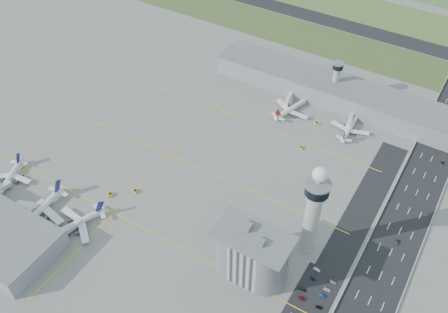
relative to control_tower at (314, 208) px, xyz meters
The scene contains 43 objects.
ground 80.47m from the control_tower, behind, with size 1000.00×1000.00×0.00m, color gray.
grass_strip_0 238.28m from the control_tower, 112.98° to the left, with size 480.00×50.00×0.08m, color #3C5126.
grass_strip_1 308.14m from the control_tower, 107.49° to the left, with size 480.00×60.00×0.08m, color #506731.
runway 272.40m from the control_tower, 109.91° to the left, with size 480.00×22.00×0.10m, color black.
highway 56.01m from the control_tower, 10.54° to the right, with size 28.00×500.00×0.10m, color black.
barrier_left 45.73m from the control_tower, 15.42° to the right, with size 0.60×500.00×1.20m, color #9E9E99.
barrier_right 67.08m from the control_tower, ahead, with size 0.60×500.00×1.20m, color #9E9E99.
landside_road 43.28m from the control_tower, 45.00° to the right, with size 18.00×260.00×0.08m, color black.
parking_lot 48.79m from the control_tower, 61.93° to the right, with size 20.00×44.00×0.10m, color black.
taxiway_line_h_0 123.35m from the control_tower, 161.26° to the right, with size 260.00×0.60×0.01m, color yellow.
taxiway_line_h_1 119.40m from the control_tower, 168.89° to the left, with size 260.00×0.60×0.01m, color yellow.
taxiway_line_h_2 143.16m from the control_tower, 143.79° to the left, with size 260.00×0.60×0.01m, color yellow.
taxiway_line_v 119.40m from the control_tower, 168.89° to the left, with size 0.60×260.00×0.01m, color yellow.
control_tower is the anchor object (origin of this frame).
secondary_tower 148.97m from the control_tower, 106.48° to the left, with size 8.60×8.60×31.90m.
admin_building 41.10m from the control_tower, 123.70° to the right, with size 42.00×24.00×33.50m.
terminal_pier 146.15m from the control_tower, 102.88° to the left, with size 210.00×32.00×15.80m.
airplane_near_a 197.17m from the control_tower, 164.43° to the right, with size 35.11×29.85×9.83m, color white, non-canonical shape.
airplane_near_b 164.87m from the control_tower, 157.34° to the right, with size 42.96×36.52×12.03m, color white, non-canonical shape.
airplane_near_c 140.45m from the control_tower, 154.92° to the right, with size 38.78×32.97×10.86m, color white, non-canonical shape.
airplane_far_a 129.34m from the control_tower, 119.38° to the left, with size 36.80×31.28×10.30m, color white, non-canonical shape.
airplane_far_b 116.71m from the control_tower, 98.21° to the left, with size 34.41×29.25×9.63m, color white, non-canonical shape.
jet_bridge_near_1 172.69m from the control_tower, 156.00° to the right, with size 14.00×3.00×5.70m, color silver, non-canonical shape.
jet_bridge_near_2 146.36m from the control_tower, 151.10° to the right, with size 14.00×3.00×5.70m, color silver, non-canonical shape.
jet_bridge_far_0 145.99m from the control_tower, 119.45° to the left, with size 14.00×3.00×5.70m, color silver, non-canonical shape.
jet_bridge_far_1 129.66m from the control_tower, 99.16° to the left, with size 14.00×3.00×5.70m, color silver, non-canonical shape.
tug_0 191.46m from the control_tower, 166.06° to the right, with size 2.29×3.33×1.94m, color yellow, non-canonical shape.
tug_1 167.18m from the control_tower, 160.87° to the right, with size 1.91×2.77×1.61m, color gold, non-canonical shape.
tug_2 131.01m from the control_tower, 167.31° to the right, with size 2.48×3.60×2.09m, color gold, non-canonical shape.
tug_3 117.95m from the control_tower, behind, with size 2.31×3.36×1.95m, color orange, non-canonical shape.
tug_4 117.77m from the control_tower, 110.60° to the left, with size 2.15×3.13×1.82m, color yellow, non-canonical shape.
tug_5 90.97m from the control_tower, 116.68° to the left, with size 2.01×2.92×1.70m, color gold, non-canonical shape.
car_lot_2 48.23m from the control_tower, 69.41° to the right, with size 1.95×4.23×1.18m, color maroon.
car_lot_3 44.66m from the control_tower, 69.13° to the right, with size 1.54×3.79×1.10m, color black.
car_lot_4 40.53m from the control_tower, 55.32° to the right, with size 1.35×3.35×1.14m, color navy.
car_lot_5 37.90m from the control_tower, 44.65° to the right, with size 1.37×3.94×1.30m, color silver.
car_lot_8 51.61m from the control_tower, 55.78° to the right, with size 1.41×3.50×1.19m, color black.
car_lot_9 47.13m from the control_tower, 50.32° to the right, with size 1.32×3.78×1.24m, color navy.
car_lot_10 45.16m from the control_tower, 43.02° to the right, with size 1.81×3.92×1.09m, color silver.
car_lot_11 43.26m from the control_tower, 32.23° to the right, with size 1.68×4.14×1.20m, color #A7A7A7.
car_hw_1 63.55m from the control_tower, 34.67° to the left, with size 1.29×3.71×1.22m, color black.
car_hw_2 126.91m from the control_tower, 65.81° to the left, with size 1.82×3.94×1.09m, color navy.
car_hw_4 177.38m from the control_tower, 78.25° to the left, with size 1.44×3.59×1.22m, color #9D9EA0.
Camera 1 is at (120.20, -163.53, 237.62)m, focal length 40.00 mm.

